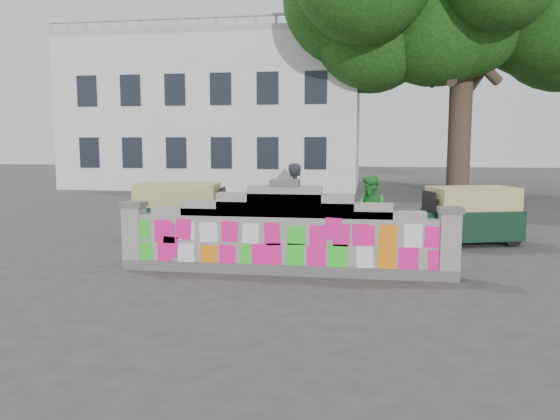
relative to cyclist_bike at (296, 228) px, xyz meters
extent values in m
plane|color=#383533|center=(0.09, -2.37, -0.52)|extent=(100.00, 100.00, 0.00)
cube|color=#4C4C49|center=(0.09, -2.37, -0.42)|extent=(6.40, 0.42, 0.20)
cube|color=gray|center=(0.09, -2.37, 0.08)|extent=(6.40, 0.32, 1.00)
cube|color=gray|center=(0.09, -2.37, 0.65)|extent=(5.20, 0.32, 0.14)
cube|color=gray|center=(0.09, -2.37, 0.72)|extent=(4.00, 0.32, 0.28)
cube|color=gray|center=(0.09, -2.37, 0.80)|extent=(2.60, 0.32, 0.44)
cube|color=gray|center=(0.09, -2.37, 0.87)|extent=(1.40, 0.32, 0.58)
cube|color=#4C4C49|center=(0.09, -2.37, 1.22)|extent=(0.55, 0.36, 0.12)
cone|color=#4C4C49|center=(0.09, -2.37, 1.38)|extent=(0.36, 0.36, 0.22)
cube|color=gray|center=(-2.93, -2.37, 0.10)|extent=(0.36, 0.40, 1.24)
cube|color=#4C4C49|center=(-2.93, -2.37, 0.76)|extent=(0.44, 0.44, 0.10)
cube|color=gray|center=(3.11, -2.37, 0.10)|extent=(0.36, 0.40, 1.24)
cube|color=#4C4C49|center=(3.11, -2.37, 0.76)|extent=(0.44, 0.44, 0.10)
cube|color=silver|center=(-6.91, 19.63, 3.48)|extent=(16.00, 10.00, 8.00)
cylinder|color=#38281E|center=(6.09, 15.63, 2.48)|extent=(1.10, 1.10, 6.00)
ellipsoid|color=#0F380C|center=(6.09, 15.63, 8.48)|extent=(12.00, 10.00, 6.00)
imported|color=black|center=(0.00, 0.00, 0.00)|extent=(2.11, 1.33, 1.05)
imported|color=#22232B|center=(0.00, 0.00, 0.36)|extent=(0.62, 0.75, 1.77)
imported|color=green|center=(1.71, 0.42, 0.34)|extent=(1.05, 1.06, 1.73)
cube|color=black|center=(-3.21, 0.98, -0.01)|extent=(2.36, 1.45, 0.75)
cube|color=tan|center=(-3.21, 0.98, 0.64)|extent=(2.17, 1.38, 0.56)
cube|color=black|center=(-2.06, 1.11, -0.01)|extent=(0.53, 0.70, 0.65)
cube|color=black|center=(-2.06, 1.11, 0.55)|extent=(0.14, 0.66, 0.56)
cylinder|color=black|center=(-1.96, 1.12, -0.29)|extent=(0.48, 0.16, 0.47)
cylinder|color=black|center=(-3.99, 0.38, -0.29)|extent=(0.48, 0.16, 0.47)
cylinder|color=black|center=(-4.10, 1.40, -0.29)|extent=(0.48, 0.16, 0.47)
cube|color=black|center=(4.19, 1.44, -0.02)|extent=(2.44, 1.79, 0.73)
cube|color=tan|center=(4.19, 1.44, 0.61)|extent=(2.25, 1.69, 0.55)
cube|color=black|center=(3.11, 1.09, -0.02)|extent=(0.63, 0.74, 0.64)
cube|color=black|center=(3.11, 1.09, 0.52)|extent=(0.26, 0.63, 0.55)
cylinder|color=black|center=(3.02, 1.07, -0.30)|extent=(0.47, 0.24, 0.46)
cylinder|color=black|center=(4.82, 2.16, -0.30)|extent=(0.47, 0.24, 0.46)
cylinder|color=black|center=(5.12, 1.21, -0.30)|extent=(0.47, 0.24, 0.46)
camera|label=1|loc=(1.59, -12.47, 1.95)|focal=35.00mm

